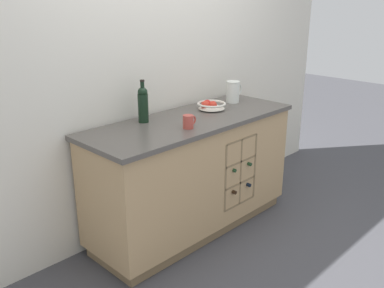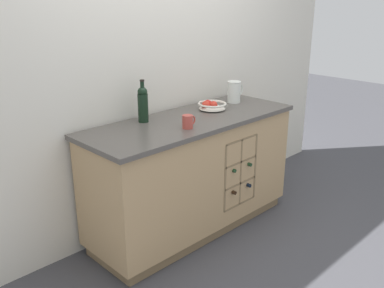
{
  "view_description": "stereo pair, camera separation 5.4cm",
  "coord_description": "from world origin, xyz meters",
  "px_view_note": "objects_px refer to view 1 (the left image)",
  "views": [
    {
      "loc": [
        -2.21,
        -2.18,
        1.82
      ],
      "look_at": [
        0.0,
        0.0,
        0.73
      ],
      "focal_mm": 40.0,
      "sensor_mm": 36.0,
      "label": 1
    },
    {
      "loc": [
        -2.17,
        -2.22,
        1.82
      ],
      "look_at": [
        0.0,
        0.0,
        0.73
      ],
      "focal_mm": 40.0,
      "sensor_mm": 36.0,
      "label": 2
    }
  ],
  "objects_px": {
    "fruit_bowl": "(211,105)",
    "white_pitcher": "(233,91)",
    "standing_wine_bottle": "(143,103)",
    "ceramic_mug": "(189,122)"
  },
  "relations": [
    {
      "from": "fruit_bowl",
      "to": "white_pitcher",
      "type": "bearing_deg",
      "value": 5.32
    },
    {
      "from": "white_pitcher",
      "to": "standing_wine_bottle",
      "type": "xyz_separation_m",
      "value": [
        -0.93,
        0.08,
        0.04
      ]
    },
    {
      "from": "white_pitcher",
      "to": "standing_wine_bottle",
      "type": "relative_size",
      "value": 0.59
    },
    {
      "from": "white_pitcher",
      "to": "ceramic_mug",
      "type": "relative_size",
      "value": 1.63
    },
    {
      "from": "fruit_bowl",
      "to": "ceramic_mug",
      "type": "distance_m",
      "value": 0.54
    },
    {
      "from": "fruit_bowl",
      "to": "white_pitcher",
      "type": "height_order",
      "value": "white_pitcher"
    },
    {
      "from": "fruit_bowl",
      "to": "ceramic_mug",
      "type": "height_order",
      "value": "ceramic_mug"
    },
    {
      "from": "fruit_bowl",
      "to": "ceramic_mug",
      "type": "xyz_separation_m",
      "value": [
        -0.48,
        -0.23,
        0.01
      ]
    },
    {
      "from": "white_pitcher",
      "to": "standing_wine_bottle",
      "type": "bearing_deg",
      "value": 174.9
    },
    {
      "from": "fruit_bowl",
      "to": "white_pitcher",
      "type": "relative_size",
      "value": 1.26
    }
  ]
}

